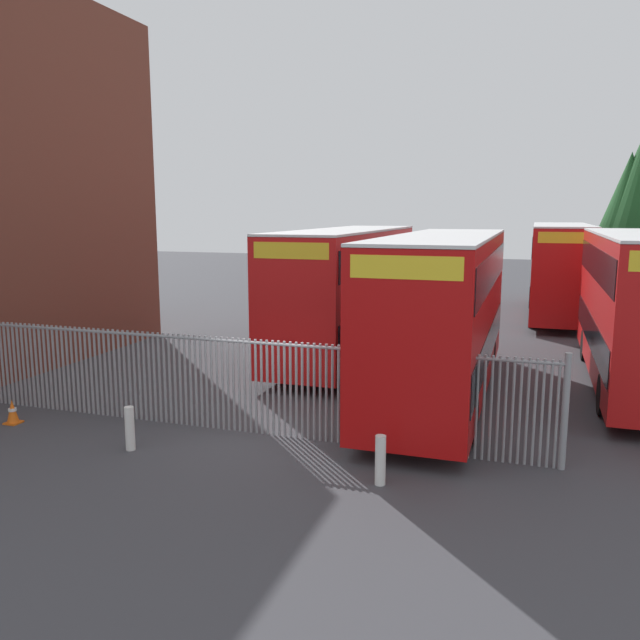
{
  "coord_description": "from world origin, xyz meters",
  "views": [
    {
      "loc": [
        5.63,
        -12.88,
        5.03
      ],
      "look_at": [
        0.0,
        4.0,
        2.0
      ],
      "focal_mm": 35.97,
      "sensor_mm": 36.0,
      "label": 1
    }
  ],
  "objects": [
    {
      "name": "double_decker_bus_behind_fence_left",
      "position": [
        8.59,
        7.29,
        2.42
      ],
      "size": [
        2.54,
        10.81,
        4.42
      ],
      "color": "red",
      "rests_on": "ground"
    },
    {
      "name": "double_decker_bus_near_gate",
      "position": [
        3.39,
        4.25,
        2.42
      ],
      "size": [
        2.54,
        10.81,
        4.42
      ],
      "color": "#B70C0C",
      "rests_on": "ground"
    },
    {
      "name": "double_decker_bus_far_back",
      "position": [
        6.81,
        19.54,
        2.42
      ],
      "size": [
        2.54,
        10.81,
        4.42
      ],
      "color": "red",
      "rests_on": "ground"
    },
    {
      "name": "ground_plane",
      "position": [
        0.0,
        8.0,
        0.0
      ],
      "size": [
        100.0,
        100.0,
        0.0
      ],
      "primitive_type": "plane",
      "color": "#3D3D42"
    },
    {
      "name": "bollard_near_left",
      "position": [
        -2.33,
        -1.81,
        0.47
      ],
      "size": [
        0.2,
        0.2,
        0.95
      ],
      "primitive_type": "cylinder",
      "color": "silver",
      "rests_on": "ground"
    },
    {
      "name": "palisade_fence",
      "position": [
        -0.75,
        0.0,
        1.18
      ],
      "size": [
        14.38,
        0.14,
        2.35
      ],
      "color": "gray",
      "rests_on": "ground"
    },
    {
      "name": "tree_short_side",
      "position": [
        10.21,
        24.82,
        5.42
      ],
      "size": [
        3.71,
        3.71,
        8.09
      ],
      "color": "#4C3823",
      "rests_on": "ground"
    },
    {
      "name": "traffic_cone_by_gate",
      "position": [
        -6.02,
        -1.23,
        0.29
      ],
      "size": [
        0.34,
        0.34,
        0.59
      ],
      "color": "orange",
      "rests_on": "ground"
    },
    {
      "name": "bollard_center_front",
      "position": [
        3.13,
        -1.85,
        0.47
      ],
      "size": [
        0.2,
        0.2,
        0.95
      ],
      "primitive_type": "cylinder",
      "color": "silver",
      "rests_on": "ground"
    },
    {
      "name": "double_decker_bus_behind_fence_right",
      "position": [
        -0.47,
        8.35,
        2.42
      ],
      "size": [
        2.54,
        10.81,
        4.42
      ],
      "color": "red",
      "rests_on": "ground"
    }
  ]
}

